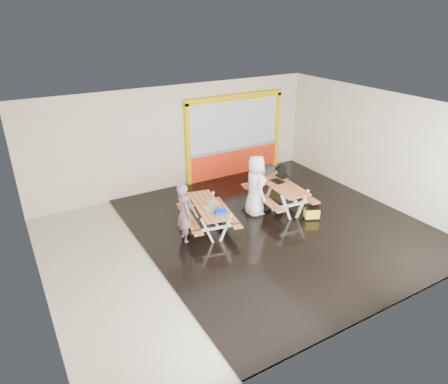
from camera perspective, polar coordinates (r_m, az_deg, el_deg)
room at (r=10.28m, az=2.53°, el=1.99°), size 10.02×8.02×3.52m
deck at (r=11.70m, az=7.55°, el=-4.65°), size 7.50×7.98×0.05m
kiosk at (r=14.63m, az=1.49°, el=7.69°), size 3.88×0.16×3.00m
picnic_table_left at (r=11.13m, az=-2.29°, el=-2.69°), size 1.66×2.17×0.78m
picnic_table_right at (r=12.41m, az=7.82°, el=0.45°), size 1.67×2.31×0.88m
person_left at (r=10.56m, az=-5.66°, el=-3.03°), size 0.44×0.64×1.68m
person_right at (r=11.90m, az=4.51°, el=0.85°), size 0.77×1.02×1.88m
laptop_left at (r=10.84m, az=-1.88°, el=-2.05°), size 0.42×0.39×0.17m
laptop_right at (r=12.42m, az=7.81°, el=1.82°), size 0.48×0.43×0.20m
blue_pouch at (r=10.57m, az=-0.46°, el=-2.84°), size 0.35×0.29×0.09m
toolbox at (r=12.97m, az=6.22°, el=3.14°), size 0.52×0.35×0.28m
backpack at (r=13.29m, az=8.06°, el=2.73°), size 0.32×0.22×0.51m
dark_case at (r=12.45m, az=5.62°, el=-2.11°), size 0.46×0.39×0.15m
fluke_bag at (r=12.07m, az=12.35°, el=-2.94°), size 0.51×0.43×0.38m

